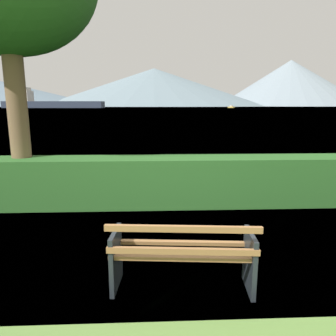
% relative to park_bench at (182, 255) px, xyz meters
% --- Properties ---
extents(ground_plane, '(1400.00, 1400.00, 0.00)m').
position_rel_park_bench_xyz_m(ground_plane, '(0.00, 0.06, -0.42)').
color(ground_plane, '#567A38').
extents(water_surface, '(620.00, 620.00, 0.00)m').
position_rel_park_bench_xyz_m(water_surface, '(0.00, 309.46, -0.42)').
color(water_surface, slate).
rests_on(water_surface, ground_plane).
extents(park_bench, '(1.63, 0.70, 0.87)m').
position_rel_park_bench_xyz_m(park_bench, '(0.00, 0.00, 0.00)').
color(park_bench, olive).
rests_on(park_bench, ground_plane).
extents(hedge_row, '(8.69, 0.81, 1.00)m').
position_rel_park_bench_xyz_m(hedge_row, '(0.00, 3.10, 0.08)').
color(hedge_row, '#285B23').
rests_on(hedge_row, ground_plane).
extents(cargo_ship_large, '(76.09, 17.71, 15.31)m').
position_rel_park_bench_xyz_m(cargo_ship_large, '(-82.41, 241.99, 3.86)').
color(cargo_ship_large, '#2D384C').
rests_on(cargo_ship_large, water_surface).
extents(fishing_boat_near, '(4.53, 6.38, 1.94)m').
position_rel_park_bench_xyz_m(fishing_boat_near, '(60.08, 242.99, 0.27)').
color(fishing_boat_near, gold).
rests_on(fishing_boat_near, water_surface).
extents(distant_hills, '(897.79, 424.29, 87.00)m').
position_rel_park_bench_xyz_m(distant_hills, '(-23.81, 592.71, 33.20)').
color(distant_hills, slate).
rests_on(distant_hills, ground_plane).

